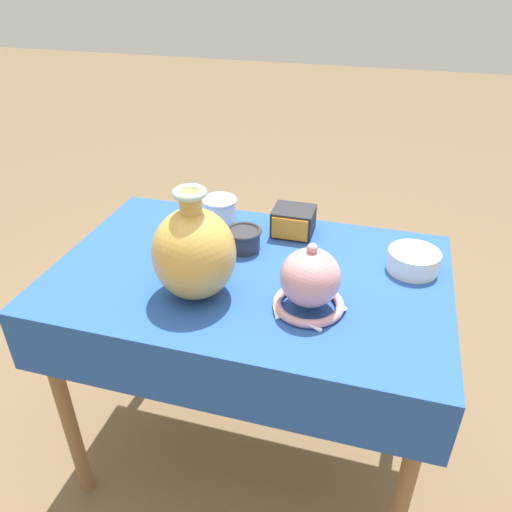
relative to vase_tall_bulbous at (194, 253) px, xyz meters
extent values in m
plane|color=brown|center=(0.10, 0.14, -0.90)|extent=(14.00, 14.00, 0.00)
cylinder|color=olive|center=(-0.39, -0.15, -0.53)|extent=(0.04, 0.04, 0.74)
cylinder|color=olive|center=(0.59, -0.15, -0.53)|extent=(0.04, 0.04, 0.74)
cylinder|color=olive|center=(-0.39, 0.43, -0.53)|extent=(0.04, 0.04, 0.74)
cylinder|color=olive|center=(0.59, 0.43, -0.53)|extent=(0.04, 0.04, 0.74)
cube|color=olive|center=(0.10, 0.14, -0.14)|extent=(1.08, 0.68, 0.03)
cube|color=#234C9E|center=(0.10, 0.14, -0.13)|extent=(1.10, 0.70, 0.01)
cube|color=#234C9E|center=(0.10, -0.21, -0.22)|extent=(1.10, 0.01, 0.19)
ellipsoid|color=gold|center=(0.00, 0.00, 0.00)|extent=(0.21, 0.21, 0.24)
cylinder|color=gold|center=(0.00, 0.00, 0.14)|extent=(0.05, 0.05, 0.05)
torus|color=#A8CCB7|center=(0.00, 0.00, 0.16)|extent=(0.08, 0.08, 0.02)
torus|color=#D19399|center=(0.29, 0.02, -0.11)|extent=(0.18, 0.18, 0.02)
ellipsoid|color=#D19399|center=(0.29, 0.02, -0.03)|extent=(0.15, 0.15, 0.15)
sphere|color=#D19399|center=(0.29, 0.02, 0.05)|extent=(0.03, 0.03, 0.03)
cone|color=white|center=(0.38, 0.02, -0.11)|extent=(0.01, 0.04, 0.03)
cone|color=white|center=(0.32, 0.10, -0.11)|extent=(0.04, 0.02, 0.03)
cone|color=white|center=(0.22, 0.07, -0.11)|extent=(0.03, 0.04, 0.03)
cone|color=white|center=(0.22, -0.03, -0.11)|extent=(0.03, 0.04, 0.03)
cone|color=white|center=(0.32, -0.07, -0.11)|extent=(0.04, 0.02, 0.03)
cube|color=#232328|center=(0.17, 0.39, -0.08)|extent=(0.13, 0.11, 0.08)
cube|color=orange|center=(0.17, 0.33, -0.08)|extent=(0.11, 0.01, 0.07)
cylinder|color=white|center=(0.54, 0.27, -0.09)|extent=(0.14, 0.14, 0.06)
cylinder|color=white|center=(-0.07, 0.40, -0.09)|extent=(0.10, 0.10, 0.08)
torus|color=white|center=(-0.07, 0.40, -0.05)|extent=(0.11, 0.11, 0.01)
cylinder|color=#2D2D33|center=(0.05, 0.25, -0.09)|extent=(0.10, 0.10, 0.06)
torus|color=#2D2D33|center=(0.05, 0.25, -0.06)|extent=(0.11, 0.11, 0.01)
camera|label=1|loc=(0.44, -0.98, 0.65)|focal=35.00mm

